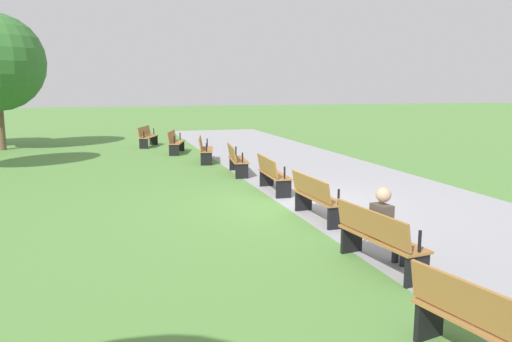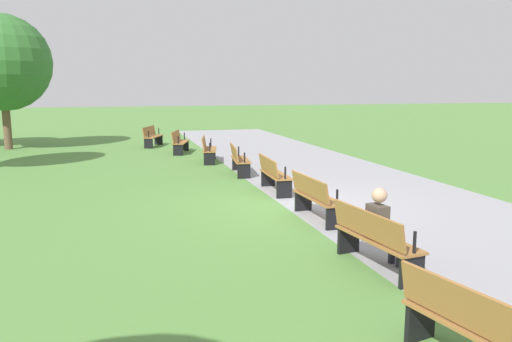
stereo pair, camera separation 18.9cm
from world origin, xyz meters
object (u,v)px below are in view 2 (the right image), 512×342
at_px(bench_7, 479,330).
at_px(person_seated, 382,225).
at_px(bench_2, 208,149).
at_px(tree_0, 2,63).
at_px(bench_5, 315,197).
at_px(bench_1, 179,142).
at_px(bench_0, 152,136).
at_px(bench_6, 374,238).
at_px(bench_4, 273,174).
at_px(bench_3, 239,159).

bearing_deg(bench_7, person_seated, 155.91).
distance_m(bench_2, bench_7, 13.65).
height_order(bench_2, tree_0, tree_0).
relative_size(bench_5, person_seated, 1.36).
height_order(bench_1, person_seated, person_seated).
height_order(bench_0, bench_5, same).
height_order(bench_5, bench_6, same).
xyz_separation_m(bench_1, bench_2, (2.66, 0.67, 0.00)).
height_order(person_seated, tree_0, tree_0).
xyz_separation_m(bench_2, bench_6, (10.94, 0.45, 0.00)).
distance_m(bench_1, bench_7, 16.33).
height_order(bench_7, tree_0, tree_0).
xyz_separation_m(bench_0, bench_1, (2.60, 0.89, 0.00)).
distance_m(bench_2, bench_4, 5.49).
distance_m(bench_6, tree_0, 18.89).
height_order(bench_3, person_seated, person_seated).
bearing_deg(bench_7, bench_3, 165.76).
relative_size(bench_1, tree_0, 0.30).
bearing_deg(person_seated, bench_5, 171.03).
relative_size(bench_1, bench_5, 1.03).
height_order(bench_3, bench_7, same).
distance_m(bench_5, bench_7, 5.49).
height_order(bench_4, bench_7, same).
bearing_deg(bench_5, bench_7, -9.47).
bearing_deg(bench_7, bench_5, 161.02).
height_order(bench_3, bench_5, same).
bearing_deg(tree_0, bench_4, 35.85).
distance_m(bench_0, tree_0, 6.76).
distance_m(bench_0, bench_4, 10.95).
bearing_deg(bench_1, bench_0, -144.44).
distance_m(bench_2, bench_3, 2.75).
bearing_deg(bench_6, bench_3, 172.87).
relative_size(bench_0, bench_3, 1.01).
bearing_deg(bench_0, bench_5, 30.85).
height_order(bench_2, bench_3, same).
relative_size(bench_0, person_seated, 1.40).
height_order(bench_4, bench_6, same).
relative_size(bench_0, bench_5, 1.03).
distance_m(bench_0, bench_7, 18.98).
xyz_separation_m(bench_3, bench_5, (5.49, 0.23, 0.00)).
bearing_deg(bench_7, bench_6, 158.66).
distance_m(bench_1, bench_5, 10.95).
bearing_deg(tree_0, bench_6, 25.34).
relative_size(bench_0, bench_4, 1.03).
bearing_deg(bench_3, bench_2, -163.41).
xyz_separation_m(bench_3, tree_0, (-8.61, -7.97, 3.14)).
bearing_deg(person_seated, tree_0, -161.37).
height_order(bench_4, person_seated, person_seated).
xyz_separation_m(bench_0, bench_3, (7.97, 2.02, 0.00)).
bearing_deg(bench_7, bench_1, 170.49).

